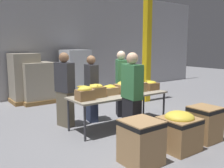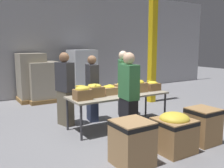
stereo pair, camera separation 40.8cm
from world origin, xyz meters
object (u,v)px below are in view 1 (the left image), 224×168
(banana_box_1, at_px, (96,90))
(pallet_stack_1, at_px, (37,83))
(sorting_table, at_px, (119,96))
(volunteer_2, at_px, (65,90))
(banana_box_2, at_px, (110,90))
(volunteer_0, at_px, (121,84))
(donation_bin_0, at_px, (141,141))
(banana_box_4, at_px, (138,85))
(donation_bin_2, at_px, (204,122))
(pallet_stack_2, at_px, (76,74))
(banana_box_0, at_px, (85,93))
(volunteer_3, at_px, (132,96))
(volunteer_1, at_px, (91,89))
(support_pillar, at_px, (147,42))
(banana_box_5, at_px, (151,85))
(banana_box_3, at_px, (123,87))
(pallet_stack_0, at_px, (25,79))
(donation_bin_1, at_px, (179,130))

(banana_box_1, bearing_deg, pallet_stack_1, 91.27)
(sorting_table, height_order, volunteer_2, volunteer_2)
(banana_box_2, height_order, volunteer_0, volunteer_0)
(banana_box_1, height_order, donation_bin_0, banana_box_1)
(donation_bin_0, bearing_deg, banana_box_4, 49.79)
(donation_bin_2, height_order, pallet_stack_1, pallet_stack_1)
(sorting_table, distance_m, pallet_stack_2, 3.64)
(banana_box_0, xyz_separation_m, volunteer_3, (0.69, -0.68, -0.04))
(volunteer_1, relative_size, support_pillar, 0.41)
(banana_box_5, bearing_deg, support_pillar, 49.35)
(donation_bin_2, bearing_deg, pallet_stack_2, 91.03)
(volunteer_1, distance_m, pallet_stack_2, 3.04)
(banana_box_0, xyz_separation_m, banana_box_5, (1.96, 0.07, -0.03))
(banana_box_1, bearing_deg, sorting_table, -2.57)
(banana_box_1, relative_size, banana_box_3, 1.00)
(sorting_table, height_order, pallet_stack_1, pallet_stack_1)
(volunteer_3, relative_size, support_pillar, 0.44)
(pallet_stack_0, xyz_separation_m, pallet_stack_2, (1.77, -0.21, 0.05))
(banana_box_5, bearing_deg, banana_box_4, 179.49)
(pallet_stack_0, xyz_separation_m, pallet_stack_1, (0.34, -0.17, -0.15))
(volunteer_0, height_order, volunteer_1, volunteer_0)
(volunteer_2, xyz_separation_m, donation_bin_2, (1.85, -2.46, -0.49))
(banana_box_5, xyz_separation_m, volunteer_1, (-1.31, 0.73, -0.07))
(donation_bin_0, xyz_separation_m, donation_bin_2, (1.70, -0.00, -0.02))
(banana_box_4, bearing_deg, banana_box_1, 178.07)
(donation_bin_1, bearing_deg, sorting_table, 91.81)
(banana_box_3, relative_size, donation_bin_2, 0.51)
(volunteer_0, xyz_separation_m, donation_bin_2, (0.25, -2.39, -0.49))
(banana_box_0, relative_size, donation_bin_1, 0.48)
(banana_box_1, xyz_separation_m, pallet_stack_2, (1.35, 3.54, -0.07))
(volunteer_3, relative_size, donation_bin_1, 2.43)
(donation_bin_0, bearing_deg, volunteer_3, 57.54)
(banana_box_1, bearing_deg, banana_box_4, -1.93)
(banana_box_0, distance_m, donation_bin_1, 1.99)
(support_pillar, height_order, pallet_stack_0, support_pillar)
(volunteer_1, relative_size, volunteer_2, 0.95)
(volunteer_0, bearing_deg, pallet_stack_2, -154.95)
(donation_bin_0, distance_m, pallet_stack_2, 5.54)
(donation_bin_1, height_order, support_pillar, support_pillar)
(pallet_stack_1, bearing_deg, donation_bin_1, -82.00)
(volunteer_1, xyz_separation_m, donation_bin_2, (1.15, -2.43, -0.45))
(banana_box_1, xyz_separation_m, donation_bin_1, (0.67, -1.74, -0.54))
(donation_bin_0, xyz_separation_m, pallet_stack_0, (-0.17, 5.49, 0.41))
(banana_box_2, xyz_separation_m, pallet_stack_2, (0.94, 3.47, -0.03))
(banana_box_3, distance_m, support_pillar, 2.84)
(banana_box_4, height_order, volunteer_3, volunteer_3)
(banana_box_1, distance_m, volunteer_2, 0.82)
(banana_box_2, relative_size, pallet_stack_1, 0.26)
(banana_box_5, relative_size, volunteer_2, 0.20)
(banana_box_1, xyz_separation_m, banana_box_5, (1.61, -0.04, -0.03))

